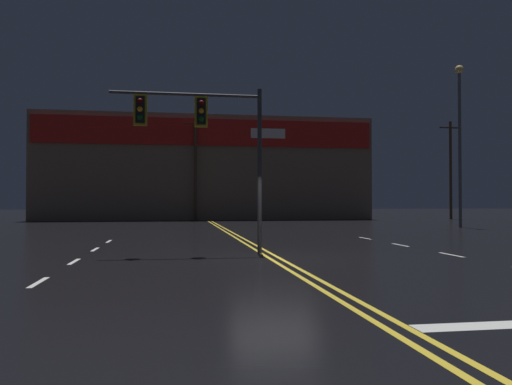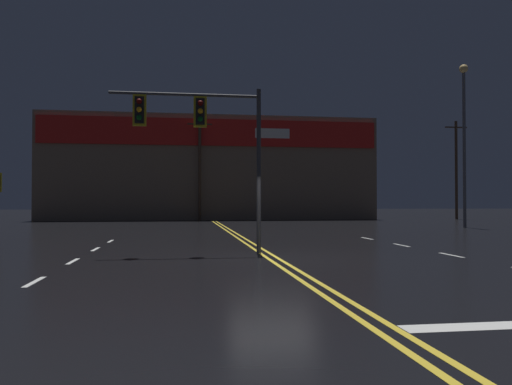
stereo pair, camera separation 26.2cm
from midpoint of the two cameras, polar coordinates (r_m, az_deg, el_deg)
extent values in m
plane|color=black|center=(14.83, 2.41, -7.50)|extent=(200.00, 200.00, 0.00)
cube|color=gold|center=(14.80, 1.84, -7.50)|extent=(0.12, 60.00, 0.01)
cube|color=gold|center=(14.85, 2.98, -7.47)|extent=(0.12, 60.00, 0.01)
cube|color=silver|center=(11.39, -23.38, -9.35)|extent=(0.12, 1.40, 0.01)
cube|color=silver|center=(14.86, -19.73, -7.41)|extent=(0.12, 1.40, 0.01)
cube|color=silver|center=(18.39, -17.48, -6.19)|extent=(0.12, 1.40, 0.01)
cube|color=silver|center=(21.94, -15.97, -5.37)|extent=(0.12, 1.40, 0.01)
cube|color=silver|center=(16.81, 21.84, -6.65)|extent=(0.12, 1.40, 0.01)
cube|color=silver|center=(19.99, 16.63, -5.78)|extent=(0.12, 1.40, 0.01)
cube|color=silver|center=(23.30, 12.89, -5.13)|extent=(0.12, 1.40, 0.01)
cylinder|color=#38383D|center=(16.18, 0.78, 2.48)|extent=(0.14, 0.14, 5.33)
cylinder|color=#38383D|center=(16.31, -7.62, 11.03)|extent=(4.74, 0.10, 0.10)
cube|color=black|center=(16.22, -5.93, 9.15)|extent=(0.28, 0.24, 0.84)
cube|color=gold|center=(16.22, -5.93, 9.15)|extent=(0.42, 0.08, 0.99)
sphere|color=#500705|center=(16.11, -5.91, 10.14)|extent=(0.17, 0.17, 0.17)
sphere|color=orange|center=(16.06, -5.91, 9.25)|extent=(0.17, 0.17, 0.17)
sphere|color=#084513|center=(16.02, -5.91, 8.37)|extent=(0.17, 0.17, 0.17)
cube|color=black|center=(16.25, -12.71, 9.15)|extent=(0.28, 0.24, 0.84)
cube|color=gold|center=(16.25, -12.71, 9.15)|extent=(0.42, 0.08, 0.99)
sphere|color=#500705|center=(16.15, -12.75, 10.13)|extent=(0.17, 0.17, 0.17)
sphere|color=orange|center=(16.10, -12.75, 9.25)|extent=(0.17, 0.17, 0.17)
sphere|color=#084513|center=(16.06, -12.76, 8.37)|extent=(0.17, 0.17, 0.17)
cylinder|color=#59595E|center=(35.33, 22.90, 4.59)|extent=(0.20, 0.20, 10.20)
sphere|color=#F9D17A|center=(36.22, 22.84, 12.91)|extent=(0.56, 0.56, 0.56)
cube|color=#7A6651|center=(50.23, -5.14, 2.53)|extent=(31.06, 10.00, 9.64)
cube|color=red|center=(45.47, -4.78, 6.87)|extent=(30.43, 0.20, 2.41)
cube|color=white|center=(46.07, 2.04, 6.76)|extent=(3.20, 0.16, 0.90)
cylinder|color=#4C3828|center=(44.71, -6.29, 2.70)|extent=(0.26, 0.26, 9.21)
cube|color=#4C3828|center=(45.15, -6.28, 7.78)|extent=(2.20, 0.12, 0.12)
cylinder|color=#4C3828|center=(51.74, 22.05, 2.39)|extent=(0.26, 0.26, 9.45)
cube|color=#4C3828|center=(52.15, 22.02, 6.92)|extent=(2.20, 0.12, 0.12)
camera|label=1|loc=(0.13, -89.58, -0.01)|focal=35.00mm
camera|label=2|loc=(0.13, 90.42, 0.01)|focal=35.00mm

